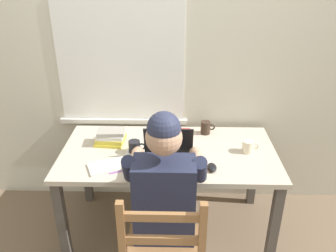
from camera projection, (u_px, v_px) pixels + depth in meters
ground_plane at (169, 227)px, 2.75m from camera, size 8.00×8.00×0.00m
back_wall at (169, 51)px, 2.59m from camera, size 6.00×0.08×2.60m
desk at (169, 161)px, 2.47m from camera, size 1.51×0.77×0.70m
seated_person at (165, 193)px, 2.03m from camera, size 0.50×0.60×1.25m
laptop at (169, 157)px, 2.27m from camera, size 0.33×0.30×0.23m
computer_mouse at (212, 167)px, 2.22m from camera, size 0.06×0.10×0.03m
coffee_mug_white at (248, 147)px, 2.41m from camera, size 0.12×0.08×0.09m
coffee_mug_dark at (206, 128)px, 2.66m from camera, size 0.11×0.07×0.10m
coffee_mug_spare at (135, 147)px, 2.40m from camera, size 0.12×0.08×0.09m
book_stack_main at (111, 137)px, 2.51m from camera, size 0.22×0.17×0.11m
book_stack_side at (181, 134)px, 2.62m from camera, size 0.17×0.15×0.05m
paper_pile_near_laptop at (109, 166)px, 2.25m from camera, size 0.30×0.24×0.01m
paper_pile_back_corner at (143, 154)px, 2.39m from camera, size 0.25×0.20×0.01m
landscape_photo_print at (117, 169)px, 2.23m from camera, size 0.15×0.13×0.00m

